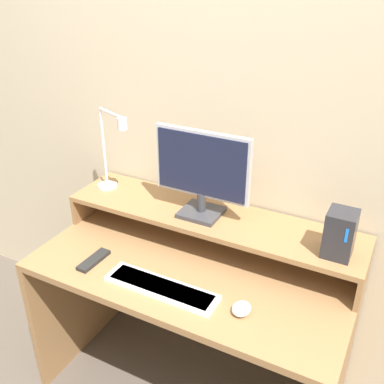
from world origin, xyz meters
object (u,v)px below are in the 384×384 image
object	(u,v)px
router_dock	(340,234)
mouse	(241,309)
monitor	(202,171)
desk_lamp	(111,153)
keyboard	(161,288)
remote_control	(94,260)

from	to	relation	value
router_dock	mouse	size ratio (longest dim) A/B	2.20
monitor	mouse	xyz separation A→B (m)	(0.32, -0.33, -0.33)
router_dock	mouse	bearing A→B (deg)	-130.14
desk_lamp	mouse	size ratio (longest dim) A/B	4.81
desk_lamp	mouse	bearing A→B (deg)	-22.85
router_dock	desk_lamp	bearing A→B (deg)	178.18
keyboard	remote_control	bearing A→B (deg)	176.07
remote_control	monitor	bearing A→B (deg)	44.93
desk_lamp	keyboard	size ratio (longest dim) A/B	0.87
router_dock	keyboard	bearing A→B (deg)	-150.31
router_dock	remote_control	world-z (taller)	router_dock
monitor	router_dock	bearing A→B (deg)	-3.25
monitor	remote_control	world-z (taller)	monitor
monitor	keyboard	world-z (taller)	monitor
router_dock	keyboard	size ratio (longest dim) A/B	0.40
remote_control	mouse	bearing A→B (deg)	0.24
desk_lamp	monitor	bearing A→B (deg)	-0.01
mouse	remote_control	distance (m)	0.65
desk_lamp	router_dock	distance (m)	1.03
monitor	desk_lamp	xyz separation A→B (m)	(-0.45, 0.00, -0.01)
monitor	keyboard	bearing A→B (deg)	-88.61
desk_lamp	remote_control	size ratio (longest dim) A/B	2.40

